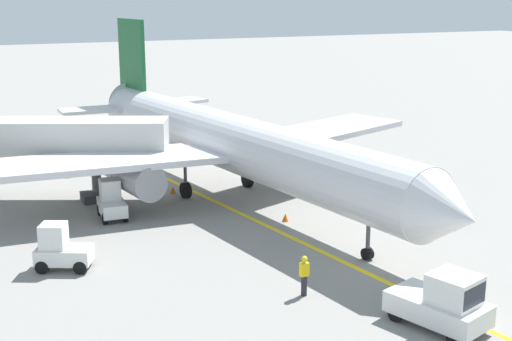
% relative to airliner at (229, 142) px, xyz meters
% --- Properties ---
extents(ground_plane, '(300.00, 300.00, 0.00)m').
position_rel_airliner_xyz_m(ground_plane, '(1.49, -12.72, -3.42)').
color(ground_plane, gray).
extents(taxi_line_yellow, '(12.70, 79.08, 0.01)m').
position_rel_airliner_xyz_m(taxi_line_yellow, '(0.08, -7.72, -3.41)').
color(taxi_line_yellow, yellow).
rests_on(taxi_line_yellow, ground).
extents(airliner, '(28.26, 35.27, 10.10)m').
position_rel_airliner_xyz_m(airliner, '(0.00, 0.00, 0.00)').
color(airliner, silver).
rests_on(airliner, ground).
extents(jet_bridge, '(12.80, 7.59, 4.85)m').
position_rel_airliner_xyz_m(jet_bridge, '(-10.18, 4.08, 0.12)').
color(jet_bridge, beige).
rests_on(jet_bridge, ground).
extents(pushback_tug, '(2.90, 4.01, 2.20)m').
position_rel_airliner_xyz_m(pushback_tug, '(0.53, -18.80, -2.42)').
color(pushback_tug, silver).
rests_on(pushback_tug, ground).
extents(baggage_tug_near_wing, '(2.73, 2.23, 2.10)m').
position_rel_airliner_xyz_m(baggage_tug_near_wing, '(-11.12, -7.14, -2.49)').
color(baggage_tug_near_wing, silver).
rests_on(baggage_tug_near_wing, ground).
extents(baggage_tug_by_cargo_door, '(1.48, 2.48, 2.10)m').
position_rel_airliner_xyz_m(baggage_tug_by_cargo_door, '(-7.32, -0.82, -2.49)').
color(baggage_tug_by_cargo_door, silver).
rests_on(baggage_tug_by_cargo_door, ground).
extents(belt_loader_forward_hold, '(2.29, 5.16, 2.59)m').
position_rel_airliner_xyz_m(belt_loader_forward_hold, '(9.04, -2.98, -2.64)').
color(belt_loader_forward_hold, silver).
rests_on(belt_loader_forward_hold, ground).
extents(baggage_cart_loaded, '(3.81, 1.76, 0.94)m').
position_rel_airliner_xyz_m(baggage_cart_loaded, '(8.38, -8.65, -2.95)').
color(baggage_cart_loaded, '#A5A5A8').
rests_on(baggage_cart_loaded, ground).
extents(ground_crew_marshaller, '(0.36, 0.24, 1.70)m').
position_rel_airliner_xyz_m(ground_crew_marshaller, '(-2.69, -14.17, -2.51)').
color(ground_crew_marshaller, '#26262D').
rests_on(ground_crew_marshaller, ground).
extents(safety_cone_nose_left, '(0.36, 0.36, 0.44)m').
position_rel_airliner_xyz_m(safety_cone_nose_left, '(0.99, -5.35, -3.20)').
color(safety_cone_nose_left, orange).
rests_on(safety_cone_nose_left, ground).
extents(safety_cone_nose_right, '(0.36, 0.36, 0.44)m').
position_rel_airliner_xyz_m(safety_cone_nose_right, '(-2.77, 2.39, -3.20)').
color(safety_cone_nose_right, orange).
rests_on(safety_cone_nose_right, ground).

